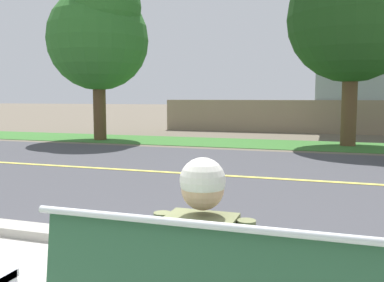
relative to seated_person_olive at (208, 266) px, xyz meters
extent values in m
plane|color=#665B4C|center=(-1.03, 7.41, -0.68)|extent=(140.00, 140.00, 0.00)
cube|color=#ADA89E|center=(-1.03, 1.76, -0.62)|extent=(44.00, 0.30, 0.11)
cube|color=#424247|center=(-1.03, 5.91, -0.67)|extent=(52.00, 8.00, 0.01)
cube|color=#E0CC4C|center=(-1.03, 5.91, -0.67)|extent=(48.00, 0.14, 0.01)
cube|color=#38702D|center=(-1.03, 11.75, -0.67)|extent=(48.00, 2.80, 0.02)
cylinder|color=silver|center=(0.10, -0.31, 0.31)|extent=(1.74, 0.04, 0.04)
cube|color=#6B7047|center=(0.00, -0.10, 0.03)|extent=(0.34, 0.20, 0.52)
cylinder|color=#6B7047|center=(-0.21, -0.08, 0.05)|extent=(0.09, 0.09, 0.46)
cylinder|color=#6B7047|center=(0.22, -0.08, 0.05)|extent=(0.09, 0.09, 0.46)
sphere|color=tan|center=(0.00, -0.09, 0.42)|extent=(0.21, 0.21, 0.21)
sphere|color=beige|center=(0.00, -0.09, 0.46)|extent=(0.22, 0.22, 0.22)
cylinder|color=gray|center=(-7.31, 11.35, 3.26)|extent=(0.16, 0.16, 7.88)
cylinder|color=brown|center=(-7.22, 11.30, 0.43)|extent=(0.45, 0.45, 2.21)
sphere|color=#2D6B28|center=(-7.22, 11.30, 2.86)|extent=(3.53, 3.53, 3.53)
sphere|color=#2D6B28|center=(-6.78, 11.03, 3.92)|extent=(2.47, 2.47, 2.47)
cylinder|color=brown|center=(1.14, 12.03, 0.56)|extent=(0.47, 0.47, 2.47)
sphere|color=#1E4719|center=(1.14, 12.03, 3.27)|extent=(3.95, 3.95, 3.95)
cube|color=gray|center=(-0.14, 16.56, 0.02)|extent=(13.00, 0.36, 1.40)
camera|label=1|loc=(0.57, -2.02, 0.87)|focal=39.58mm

